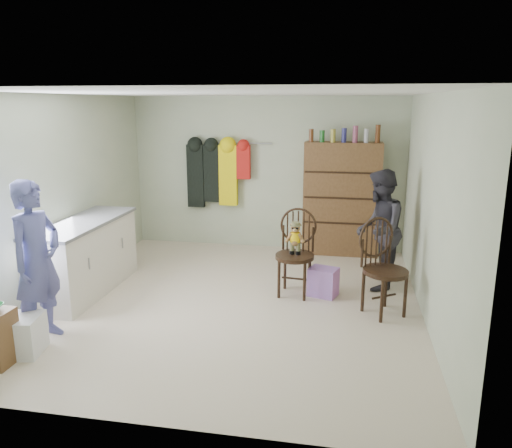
% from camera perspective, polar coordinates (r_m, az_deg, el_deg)
% --- Properties ---
extents(ground_plane, '(5.00, 5.00, 0.00)m').
position_cam_1_polar(ground_plane, '(6.25, -2.62, -8.82)').
color(ground_plane, beige).
rests_on(ground_plane, ground).
extents(room_walls, '(5.00, 5.00, 5.00)m').
position_cam_1_polar(room_walls, '(6.35, -1.69, 6.31)').
color(room_walls, beige).
rests_on(room_walls, ground).
extents(counter, '(0.64, 1.86, 0.94)m').
position_cam_1_polar(counter, '(6.78, -18.96, -3.52)').
color(counter, silver).
rests_on(counter, ground).
extents(plastic_tub, '(0.46, 0.45, 0.38)m').
position_cam_1_polar(plastic_tub, '(5.48, -25.36, -11.40)').
color(plastic_tub, white).
rests_on(plastic_tub, ground).
extents(chair_front, '(0.53, 0.53, 1.10)m').
position_cam_1_polar(chair_front, '(6.33, 4.57, -2.57)').
color(chair_front, black).
rests_on(chair_front, ground).
extents(chair_far, '(0.69, 0.69, 1.12)m').
position_cam_1_polar(chair_far, '(5.91, 14.22, -4.38)').
color(chair_far, black).
rests_on(chair_far, ground).
extents(striped_bag, '(0.41, 0.36, 0.36)m').
position_cam_1_polar(striped_bag, '(6.42, 7.69, -6.57)').
color(striped_bag, '#E572C9').
rests_on(striped_bag, ground).
extents(person_left, '(0.50, 0.67, 1.67)m').
position_cam_1_polar(person_left, '(5.49, -23.76, -3.97)').
color(person_left, '#535699').
rests_on(person_left, ground).
extents(person_right, '(0.69, 0.83, 1.58)m').
position_cam_1_polar(person_right, '(6.67, 13.87, -0.64)').
color(person_right, '#2D2B33').
rests_on(person_right, ground).
extents(dresser, '(1.20, 0.39, 2.07)m').
position_cam_1_polar(dresser, '(8.06, 9.75, 2.90)').
color(dresser, brown).
rests_on(dresser, ground).
extents(coat_rack, '(1.42, 0.12, 1.09)m').
position_cam_1_polar(coat_rack, '(8.37, -4.59, 5.80)').
color(coat_rack, '#99999E').
rests_on(coat_rack, ground).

